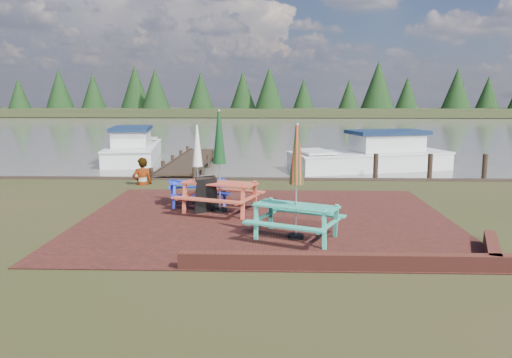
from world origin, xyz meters
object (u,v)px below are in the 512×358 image
Objects in this scene: boat_near at (373,157)px; boat_jetty at (134,150)px; jetty at (192,161)px; chalkboard at (206,195)px; picnic_table_red at (220,178)px; picnic_table_blue at (198,177)px; picnic_table_teal at (296,200)px; person at (142,158)px.

boat_jetty is at bearing 60.58° from boat_near.
boat_jetty is at bearing 146.49° from jetty.
boat_near is (6.11, 9.16, -0.12)m from chalkboard.
boat_jetty reaches higher than chalkboard.
picnic_table_red reaches higher than picnic_table_blue.
chalkboard is at bearing -156.16° from picnic_table_red.
chalkboard is at bearing -78.60° from jetty.
picnic_table_teal is at bearing -31.85° from picnic_table_red.
person is at bearing -81.21° from boat_jetty.
boat_jetty is 3.67× the size of person.
picnic_table_blue is at bearing 125.18° from boat_near.
picnic_table_red is at bearing 131.28° from boat_near.
boat_near is 10.24m from person.
chalkboard is at bearing -84.40° from picnic_table_blue.
boat_near is at bearing 96.22° from picnic_table_teal.
jetty is (-1.94, 9.62, -0.36)m from chalkboard.
picnic_table_blue is 1.19× the size of person.
boat_jetty is at bearing 77.82° from chalkboard.
picnic_table_blue is at bearing 104.37° from person.
picnic_table_red is 2.85× the size of chalkboard.
boat_near is at bearing 77.82° from picnic_table_red.
boat_near is at bearing 36.98° from picnic_table_blue.
boat_jetty is 0.93× the size of boat_near.
jetty is at bearing 85.66° from picnic_table_blue.
boat_jetty reaches higher than jetty.
picnic_table_red is 10.82m from boat_near.
picnic_table_teal is at bearing -71.06° from boat_jetty.
boat_jetty is (-5.16, 11.75, -0.11)m from chalkboard.
jetty is at bearing 123.45° from picnic_table_red.
picnic_table_blue is 3.88m from person.
picnic_table_blue is at bearing -79.65° from jetty.
picnic_table_red is 5.06m from person.
picnic_table_teal is 1.10× the size of picnic_table_blue.
person is (2.42, -7.71, 0.56)m from boat_jetty.
boat_jetty is at bearing 99.29° from picnic_table_blue.
jetty is 1.33× the size of boat_jetty.
chalkboard is 0.14× the size of boat_jetty.
picnic_table_blue is at bearing 152.61° from picnic_table_teal.
picnic_table_teal is at bearing 104.33° from person.
picnic_table_red is at bearing -68.06° from picnic_table_blue.
chalkboard is 11.01m from boat_near.
boat_jetty is (-3.21, 2.13, 0.26)m from jetty.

